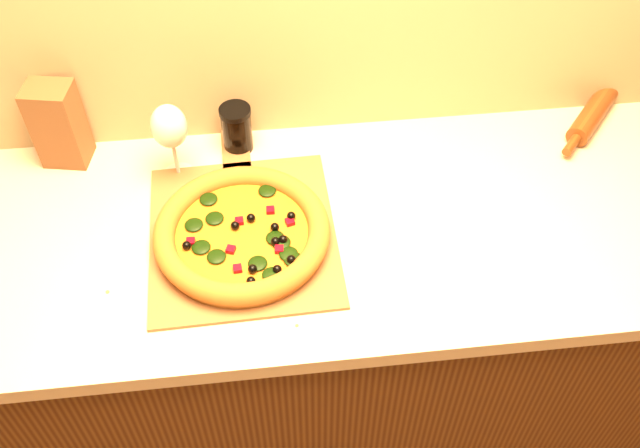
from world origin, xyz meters
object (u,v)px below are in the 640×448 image
Objects in this scene: rolling_pin at (597,108)px; dark_jar at (237,129)px; pizza_peel at (242,228)px; wine_glass at (169,128)px; pizza at (242,233)px.

dark_jar reaches higher than rolling_pin.
pizza_peel is 3.00× the size of wine_glass.
rolling_pin is 0.90m from dark_jar.
wine_glass is 0.18m from dark_jar.
pizza is 3.13× the size of dark_jar.
rolling_pin is (0.90, 0.32, -0.01)m from pizza.
pizza is 0.95m from rolling_pin.
rolling_pin reaches higher than pizza_peel.
pizza is at bearing -160.52° from rolling_pin.
rolling_pin is at bearing 0.98° from dark_jar.
pizza reaches higher than rolling_pin.
wine_glass reaches higher than pizza_peel.
dark_jar is (0.00, 0.26, 0.06)m from pizza_peel.
dark_jar reaches higher than pizza_peel.
pizza_peel is 0.94m from rolling_pin.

